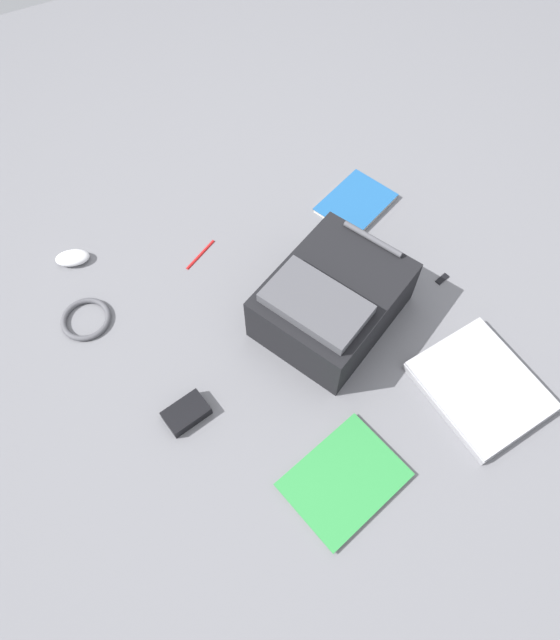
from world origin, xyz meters
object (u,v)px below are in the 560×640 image
at_px(cable_coil, 86,319).
at_px(pen_black, 200,254).
at_px(computer_mouse, 72,258).
at_px(book_comic, 356,203).
at_px(book_red, 344,480).
at_px(backpack, 332,301).
at_px(usb_stick, 442,279).
at_px(power_brick, 186,413).
at_px(laptop, 481,386).

height_order(cable_coil, pen_black, cable_coil).
xyz_separation_m(computer_mouse, pen_black, (0.16, 0.35, -0.01)).
distance_m(book_comic, book_red, 0.89).
distance_m(computer_mouse, pen_black, 0.39).
bearing_deg(backpack, book_comic, 138.97).
bearing_deg(computer_mouse, usb_stick, 77.76).
distance_m(book_comic, power_brick, 0.87).
relative_size(laptop, power_brick, 3.02).
bearing_deg(laptop, power_brick, -111.78).
bearing_deg(usb_stick, power_brick, -86.80).
relative_size(power_brick, usb_stick, 2.53).
bearing_deg(laptop, usb_stick, 160.38).
height_order(laptop, computer_mouse, computer_mouse).
bearing_deg(laptop, book_comic, 176.77).
xyz_separation_m(pen_black, usb_stick, (0.42, 0.61, -0.00)).
bearing_deg(usb_stick, backpack, -96.41).
distance_m(book_red, pen_black, 0.80).
distance_m(cable_coil, usb_stick, 1.05).
bearing_deg(book_red, power_brick, -140.26).
bearing_deg(book_comic, laptop, -3.23).
distance_m(book_comic, cable_coil, 0.91).
bearing_deg(book_red, book_comic, 147.07).
xyz_separation_m(laptop, book_comic, (-0.71, 0.04, -0.01)).
xyz_separation_m(cable_coil, power_brick, (0.40, 0.15, 0.01)).
bearing_deg(usb_stick, book_red, -56.00).
relative_size(backpack, computer_mouse, 4.75).
relative_size(cable_coil, usb_stick, 3.18).
distance_m(laptop, power_brick, 0.78).
bearing_deg(power_brick, book_red, 39.74).
relative_size(book_red, pen_black, 2.46).
bearing_deg(backpack, computer_mouse, -131.69).
height_order(pen_black, usb_stick, pen_black).
relative_size(book_comic, cable_coil, 1.96).
relative_size(book_red, usb_stick, 7.18).
distance_m(laptop, usb_stick, 0.36).
bearing_deg(power_brick, pen_black, 152.90).
distance_m(book_red, cable_coil, 0.85).
bearing_deg(book_comic, cable_coil, -88.86).
height_order(book_comic, cable_coil, book_comic).
xyz_separation_m(backpack, book_comic, (-0.33, 0.29, -0.08)).
height_order(backpack, computer_mouse, backpack).
xyz_separation_m(cable_coil, usb_stick, (0.35, 0.99, -0.00)).
bearing_deg(backpack, book_red, -25.41).
distance_m(power_brick, pen_black, 0.52).
xyz_separation_m(book_red, computer_mouse, (-0.95, -0.39, 0.01)).
bearing_deg(backpack, cable_coil, -116.34).
distance_m(book_red, usb_stick, 0.68).
xyz_separation_m(book_red, cable_coil, (-0.73, -0.42, 0.00)).
height_order(backpack, cable_coil, backpack).
bearing_deg(cable_coil, usb_stick, 70.51).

